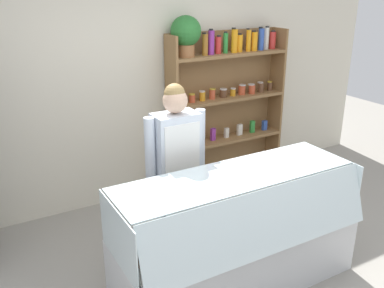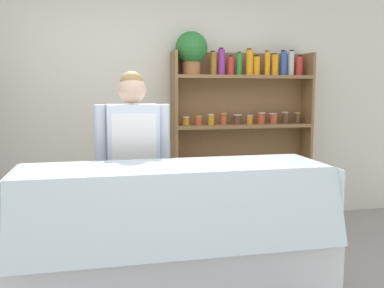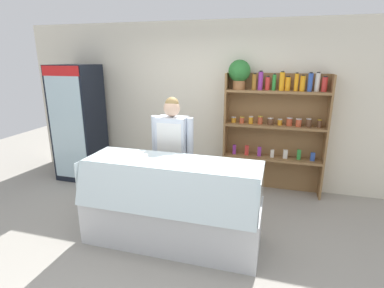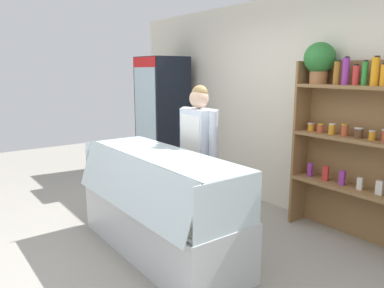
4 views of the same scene
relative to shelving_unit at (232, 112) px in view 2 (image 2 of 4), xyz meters
The scene contains 4 objects.
back_wall 0.98m from the shelving_unit, 168.74° to the left, with size 6.80×0.10×2.70m, color silver.
shelving_unit is the anchor object (origin of this frame).
deli_display_case 2.25m from the shelving_unit, 118.29° to the right, with size 2.04×0.79×1.01m.
shop_clerk 1.67m from the shelving_unit, 135.72° to the right, with size 0.58×0.25×1.64m.
Camera 2 is at (-0.48, -2.67, 1.50)m, focal length 40.00 mm.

